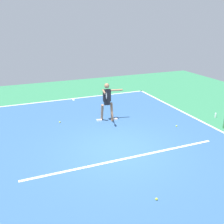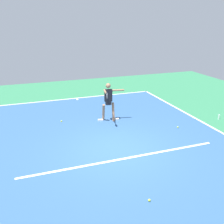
{
  "view_description": "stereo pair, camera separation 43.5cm",
  "coord_description": "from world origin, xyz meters",
  "px_view_note": "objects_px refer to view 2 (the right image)",
  "views": [
    {
      "loc": [
        3.34,
        7.52,
        4.36
      ],
      "look_at": [
        -0.31,
        -1.35,
        0.9
      ],
      "focal_mm": 41.52,
      "sensor_mm": 36.0,
      "label": 1
    },
    {
      "loc": [
        2.93,
        7.68,
        4.36
      ],
      "look_at": [
        -0.31,
        -1.35,
        0.9
      ],
      "focal_mm": 41.52,
      "sensor_mm": 36.0,
      "label": 2
    }
  ],
  "objects_px": {
    "tennis_ball_near_player": "(149,200)",
    "tennis_ball_by_baseline": "(61,121)",
    "tennis_ball_near_service_line": "(178,127)",
    "water_bottle": "(219,117)",
    "tennis_player": "(109,100)"
  },
  "relations": [
    {
      "from": "tennis_ball_near_service_line",
      "to": "water_bottle",
      "type": "bearing_deg",
      "value": -174.26
    },
    {
      "from": "tennis_ball_near_player",
      "to": "tennis_ball_near_service_line",
      "type": "bearing_deg",
      "value": -131.2
    },
    {
      "from": "tennis_ball_near_service_line",
      "to": "tennis_ball_near_player",
      "type": "height_order",
      "value": "same"
    },
    {
      "from": "tennis_player",
      "to": "tennis_ball_near_player",
      "type": "relative_size",
      "value": 26.5
    },
    {
      "from": "tennis_ball_by_baseline",
      "to": "tennis_player",
      "type": "bearing_deg",
      "value": 164.44
    },
    {
      "from": "water_bottle",
      "to": "tennis_ball_near_player",
      "type": "bearing_deg",
      "value": 35.42
    },
    {
      "from": "tennis_ball_near_service_line",
      "to": "water_bottle",
      "type": "xyz_separation_m",
      "value": [
        -2.35,
        -0.24,
        0.08
      ]
    },
    {
      "from": "tennis_player",
      "to": "tennis_ball_by_baseline",
      "type": "height_order",
      "value": "tennis_player"
    },
    {
      "from": "tennis_ball_by_baseline",
      "to": "tennis_ball_near_service_line",
      "type": "bearing_deg",
      "value": 152.6
    },
    {
      "from": "tennis_ball_near_player",
      "to": "tennis_ball_by_baseline",
      "type": "relative_size",
      "value": 1.0
    },
    {
      "from": "tennis_ball_near_service_line",
      "to": "tennis_ball_near_player",
      "type": "distance_m",
      "value": 5.05
    },
    {
      "from": "tennis_ball_near_service_line",
      "to": "tennis_ball_near_player",
      "type": "relative_size",
      "value": 1.0
    },
    {
      "from": "tennis_ball_near_service_line",
      "to": "tennis_ball_by_baseline",
      "type": "bearing_deg",
      "value": -27.4
    },
    {
      "from": "tennis_ball_near_player",
      "to": "tennis_ball_by_baseline",
      "type": "height_order",
      "value": "same"
    },
    {
      "from": "tennis_ball_near_service_line",
      "to": "tennis_ball_by_baseline",
      "type": "height_order",
      "value": "same"
    }
  ]
}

